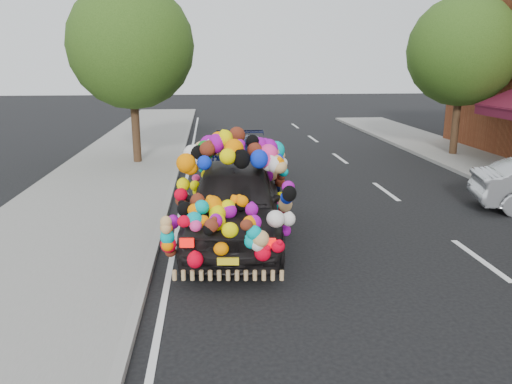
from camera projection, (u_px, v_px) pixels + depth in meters
ground at (284, 267)px, 8.76m from camera, size 100.00×100.00×0.00m
sidewalk at (31, 273)px, 8.36m from camera, size 4.00×60.00×0.12m
kerb at (149, 268)px, 8.53m from camera, size 0.15×60.00×0.13m
lane_markings at (480, 259)px, 9.08m from camera, size 6.00×50.00×0.01m
tree_near_sidewalk at (131, 46)px, 16.56m from camera, size 4.20×4.20×6.13m
tree_far_b at (463, 51)px, 18.14m from camera, size 4.00×4.00×5.90m
plush_art_car at (234, 184)px, 9.87m from camera, size 2.68×5.02×2.23m
navy_sedan at (243, 161)px, 14.73m from camera, size 1.98×4.64×1.33m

